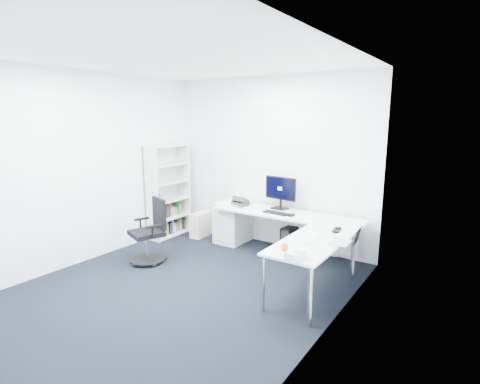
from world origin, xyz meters
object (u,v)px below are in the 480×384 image
Objects in this scene: task_chair at (146,231)px; laptop at (340,234)px; bookshelf at (168,191)px; l_desk at (277,240)px; monitor at (280,193)px.

task_chair is 3.07× the size of laptop.
l_desk is at bearing -1.32° from bookshelf.
monitor is at bearing 12.80° from bookshelf.
bookshelf is 2.01m from monitor.
task_chair is 1.71× the size of monitor.
l_desk is 2.44× the size of task_chair.
task_chair is at bearing -145.98° from l_desk.
task_chair is (-1.55, -1.04, 0.13)m from l_desk.
monitor is 1.80× the size of laptop.
l_desk is 1.87m from task_chair.
l_desk is 4.17× the size of monitor.
monitor is at bearing 114.19° from l_desk.
monitor reaches higher than task_chair.
laptop is (1.11, -0.56, 0.44)m from l_desk.
laptop is (2.65, 0.49, 0.30)m from task_chair.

